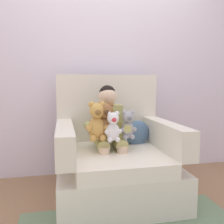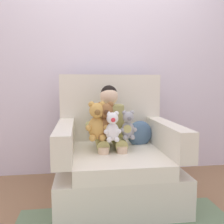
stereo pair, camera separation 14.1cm
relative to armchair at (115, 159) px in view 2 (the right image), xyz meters
The scene contains 9 objects.
ground_plane 0.35m from the armchair, 90.00° to the right, with size 8.00×8.00×0.00m, color #936D4C.
back_wall 1.17m from the armchair, 90.00° to the left, with size 6.00×0.10×2.60m, color silver.
armchair is the anchor object (origin of this frame).
seated_child 0.32m from the armchair, 147.61° to the left, with size 0.45×0.39×0.82m.
plush_brown 0.39m from the armchair, 135.56° to the right, with size 0.20×0.16×0.33m.
plush_grey 0.36m from the armchair, 48.18° to the right, with size 0.15×0.12×0.25m.
plush_honey 0.42m from the armchair, 148.77° to the right, with size 0.20×0.16×0.34m.
plush_white 0.38m from the armchair, 107.21° to the right, with size 0.15×0.12×0.26m.
throw_pillow 0.36m from the armchair, 26.44° to the left, with size 0.26×0.12×0.26m, color slate.
Camera 2 is at (-0.33, -2.07, 1.03)m, focal length 38.11 mm.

